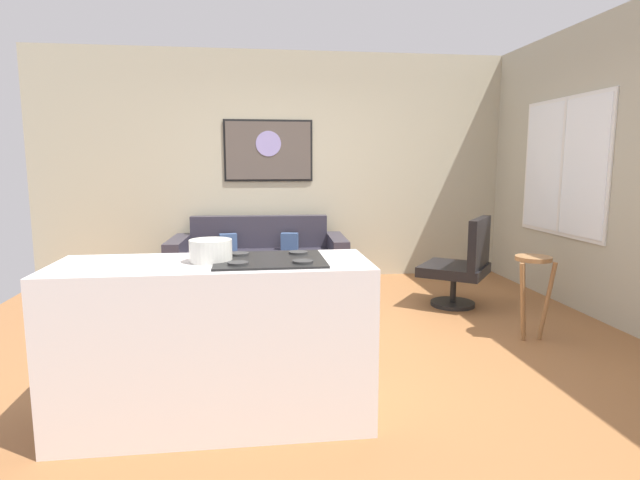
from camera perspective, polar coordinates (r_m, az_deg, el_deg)
ground at (r=4.38m, az=0.61°, el=-11.14°), size 6.40×6.40×0.04m
back_wall at (r=6.53m, az=-2.36°, el=8.06°), size 6.40×0.05×2.80m
right_wall at (r=5.43m, az=28.98°, el=6.91°), size 0.05×6.40×2.80m
couch at (r=6.08m, az=-6.74°, el=-2.68°), size 2.04×1.00×0.81m
coffee_table at (r=5.04m, az=-7.47°, el=-3.81°), size 0.97×0.56×0.42m
armchair at (r=5.40m, az=15.43°, el=-2.64°), size 0.87×0.87×0.92m
bar_stool at (r=4.60m, az=22.38°, el=-3.89°), size 0.34×0.33×0.70m
kitchen_counter at (r=3.00m, az=-11.42°, el=-10.98°), size 1.72×0.64×0.94m
mixing_bowl at (r=2.88m, az=-11.96°, el=-1.21°), size 0.23×0.23×0.12m
wall_painting at (r=6.47m, az=-5.71°, el=9.81°), size 1.09×0.03×0.75m
window at (r=5.90m, az=25.23°, el=7.29°), size 0.03×1.46×1.41m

